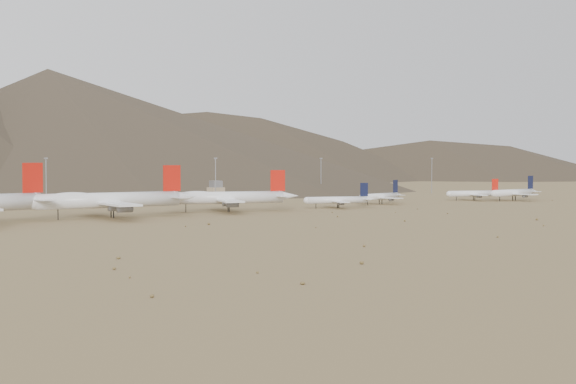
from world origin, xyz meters
TOP-DOWN VIEW (x-y plane):
  - ground at (0.00, 0.00)m, footprint 3000.00×3000.00m
  - widebody_centre at (-75.57, 24.74)m, footprint 74.74×57.45m
  - widebody_east at (-14.66, 31.12)m, footprint 63.40×50.49m
  - narrowbody_a at (45.94, 22.46)m, footprint 37.10×27.65m
  - narrowbody_b at (87.23, 37.05)m, footprint 38.93×28.67m
  - narrowbody_c at (159.46, 34.39)m, footprint 37.72×28.03m
  - narrowbody_d at (177.60, 19.55)m, footprint 44.51×31.97m
  - control_tower at (30.00, 120.00)m, footprint 8.00×8.00m
  - mast_west at (-66.57, 136.08)m, footprint 2.00×0.60m
  - mast_centre at (22.89, 107.88)m, footprint 2.00×0.60m
  - mast_east at (126.28, 143.41)m, footprint 2.00×0.60m
  - mast_far_east at (208.25, 119.21)m, footprint 2.00×0.60m
  - desert_scrub at (-27.23, -86.65)m, footprint 428.18×183.52m

SIDE VIEW (x-z plane):
  - ground at x=0.00m, z-range 0.00..0.00m
  - desert_scrub at x=-27.23m, z-range -0.12..0.81m
  - narrowbody_a at x=45.94m, z-range -2.23..10.49m
  - narrowbody_c at x=159.46m, z-range -2.26..10.60m
  - narrowbody_b at x=87.23m, z-range -2.30..10.78m
  - narrowbody_d at x=177.60m, z-range -2.58..12.10m
  - control_tower at x=30.00m, z-range -0.68..11.32m
  - widebody_east at x=-14.66m, z-range -3.04..16.55m
  - widebody_centre at x=-75.57m, z-range -3.44..18.74m
  - mast_west at x=-66.57m, z-range 1.35..27.05m
  - mast_centre at x=22.89m, z-range 1.35..27.05m
  - mast_east at x=126.28m, z-range 1.35..27.05m
  - mast_far_east at x=208.25m, z-range 1.35..27.05m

